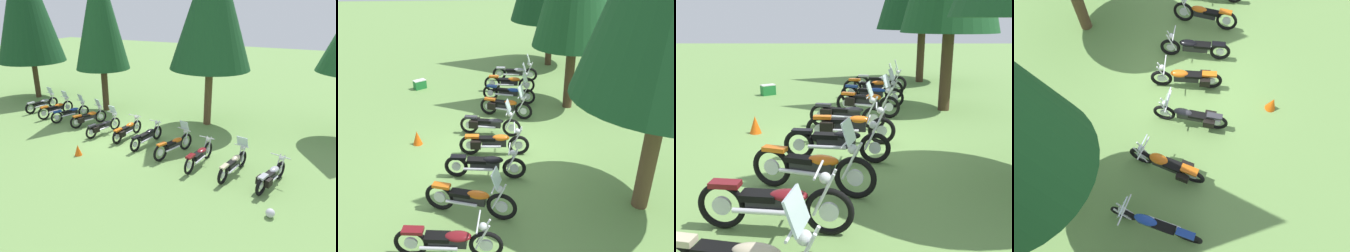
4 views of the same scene
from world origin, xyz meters
TOP-DOWN VIEW (x-y plane):
  - ground_plane at (0.00, 0.00)m, footprint 80.00×80.00m
  - motorcycle_2 at (-4.29, 1.03)m, footprint 1.01×2.24m
  - motorcycle_3 at (-2.82, 0.74)m, footprint 1.04×2.02m
  - motorcycle_4 at (-1.34, 0.07)m, footprint 0.87×2.16m
  - motorcycle_5 at (0.04, 0.15)m, footprint 0.76×2.24m
  - motorcycle_6 at (1.31, -0.11)m, footprint 0.67×2.35m
  - motorcycle_7 at (2.88, -0.50)m, footprint 0.97×2.29m
  - traffic_cone at (-0.82, -2.38)m, footprint 0.32×0.32m

SIDE VIEW (x-z plane):
  - ground_plane at x=0.00m, z-range 0.00..0.00m
  - traffic_cone at x=-0.82m, z-range 0.00..0.48m
  - motorcycle_4 at x=-1.34m, z-range -0.23..1.11m
  - motorcycle_6 at x=1.31m, z-range -0.05..0.94m
  - motorcycle_5 at x=0.04m, z-range -0.05..0.94m
  - motorcycle_2 at x=-4.29m, z-range -0.23..1.13m
  - motorcycle_3 at x=-2.82m, z-range -0.21..1.15m
  - motorcycle_7 at x=2.88m, z-range -0.21..1.18m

